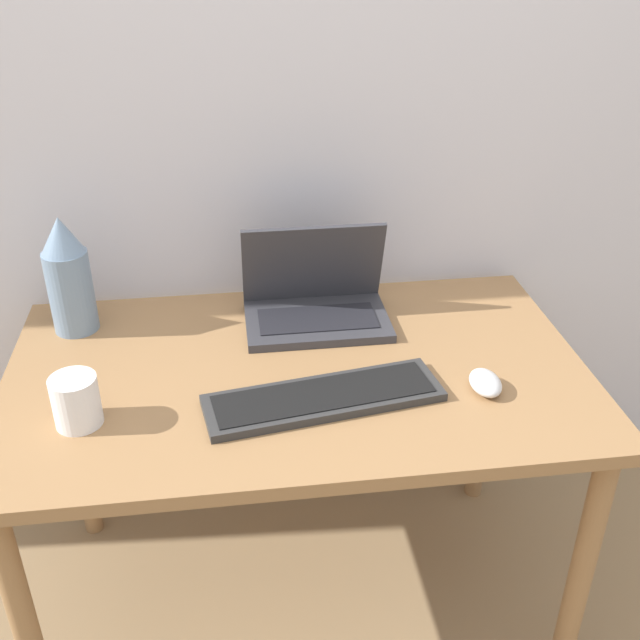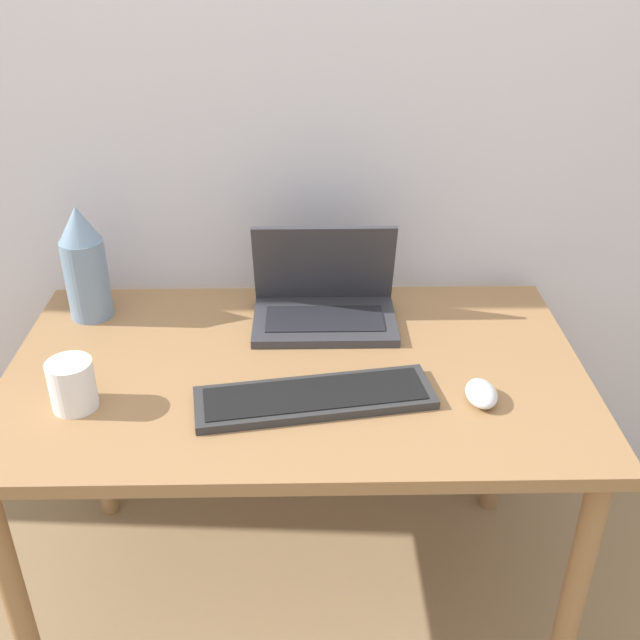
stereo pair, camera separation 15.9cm
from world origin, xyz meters
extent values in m
cube|color=silver|center=(0.00, 0.81, 1.25)|extent=(6.00, 0.05, 2.50)
cube|color=olive|center=(0.00, 0.37, 0.69)|extent=(1.24, 0.74, 0.03)
cylinder|color=olive|center=(-0.57, 0.06, 0.34)|extent=(0.05, 0.05, 0.68)
cylinder|color=olive|center=(0.57, 0.06, 0.34)|extent=(0.05, 0.05, 0.68)
cylinder|color=olive|center=(-0.57, 0.69, 0.34)|extent=(0.05, 0.05, 0.68)
cylinder|color=olive|center=(0.57, 0.69, 0.34)|extent=(0.05, 0.05, 0.68)
cube|color=#333338|center=(0.07, 0.55, 0.72)|extent=(0.34, 0.22, 0.02)
cube|color=black|center=(0.07, 0.54, 0.73)|extent=(0.27, 0.12, 0.00)
cube|color=#333338|center=(0.07, 0.62, 0.83)|extent=(0.34, 0.08, 0.21)
cube|color=black|center=(0.07, 0.63, 0.84)|extent=(0.29, 0.06, 0.18)
cube|color=#2D2D2D|center=(0.04, 0.24, 0.72)|extent=(0.49, 0.21, 0.02)
cube|color=black|center=(0.04, 0.24, 0.73)|extent=(0.45, 0.18, 0.00)
ellipsoid|color=silver|center=(0.37, 0.24, 0.73)|extent=(0.06, 0.10, 0.04)
cylinder|color=slate|center=(-0.49, 0.61, 0.81)|extent=(0.10, 0.10, 0.20)
cone|color=slate|center=(-0.49, 0.61, 0.95)|extent=(0.10, 0.10, 0.08)
cylinder|color=white|center=(-0.44, 0.23, 0.76)|extent=(0.09, 0.09, 0.10)
camera|label=1|loc=(-0.13, -0.97, 1.59)|focal=42.00mm
camera|label=2|loc=(0.03, -0.98, 1.59)|focal=42.00mm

